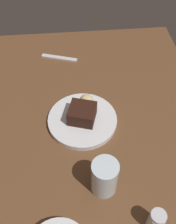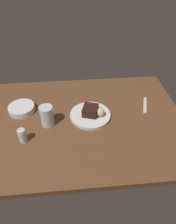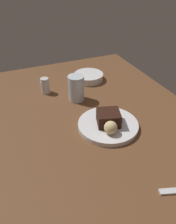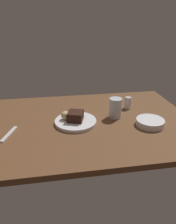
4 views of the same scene
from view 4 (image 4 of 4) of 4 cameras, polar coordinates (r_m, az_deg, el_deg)
name	(u,v)px [view 4 (image 4 of 4)]	position (r cm, az deg, el deg)	size (l,w,h in cm)	color
dining_table	(87,123)	(120.66, -0.15, -2.99)	(120.00, 84.00, 3.00)	brown
dessert_plate	(76,122)	(117.11, -3.35, -2.61)	(22.95, 22.95, 1.84)	silver
chocolate_cake_slice	(76,116)	(115.56, -3.38, -1.10)	(8.37, 8.00, 5.04)	black
bread_roll	(65,116)	(116.61, -6.09, -1.01)	(4.81, 4.81, 4.81)	#DBC184
salt_shaker	(128,103)	(136.93, 10.69, 2.45)	(4.05, 4.05, 7.44)	silver
water_glass	(115,108)	(122.79, 7.38, 1.08)	(7.17, 7.17, 11.58)	silver
side_bowl	(150,122)	(119.32, 16.37, -2.68)	(15.11, 15.11, 3.43)	silver
dessert_spoon	(9,134)	(113.55, -20.46, -5.56)	(15.00, 1.80, 0.70)	silver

